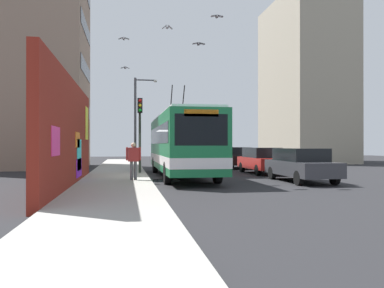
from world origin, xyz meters
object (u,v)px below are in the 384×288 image
(city_bus, at_px, (181,143))
(parked_car_black, at_px, (236,157))
(parked_car_red, at_px, (262,160))
(parked_car_dark_gray, at_px, (301,164))
(pedestrian_at_curb, at_px, (133,158))
(traffic_light, at_px, (140,122))
(street_lamp, at_px, (138,116))

(city_bus, bearing_deg, parked_car_black, -34.77)
(parked_car_red, xyz_separation_m, parked_car_black, (5.65, 0.00, 0.00))
(city_bus, xyz_separation_m, parked_car_black, (7.49, -5.20, -1.03))
(parked_car_dark_gray, distance_m, parked_car_black, 11.05)
(pedestrian_at_curb, bearing_deg, parked_car_black, -36.83)
(parked_car_black, bearing_deg, pedestrian_at_curb, 143.17)
(parked_car_dark_gray, bearing_deg, parked_car_red, 0.00)
(parked_car_black, height_order, traffic_light, traffic_light)
(traffic_light, distance_m, street_lamp, 7.21)
(traffic_light, bearing_deg, street_lamp, -0.72)
(pedestrian_at_curb, bearing_deg, parked_car_dark_gray, -94.75)
(parked_car_dark_gray, bearing_deg, pedestrian_at_curb, 85.25)
(parked_car_dark_gray, xyz_separation_m, parked_car_red, (5.40, 0.00, -0.00))
(parked_car_red, relative_size, traffic_light, 1.08)
(city_bus, xyz_separation_m, parked_car_red, (1.84, -5.20, -1.03))
(pedestrian_at_curb, height_order, street_lamp, street_lamp)
(parked_car_black, xyz_separation_m, pedestrian_at_curb, (-10.41, 7.79, 0.31))
(parked_car_black, xyz_separation_m, street_lamp, (1.27, 7.26, 3.12))
(parked_car_black, bearing_deg, parked_car_red, 180.00)
(street_lamp, bearing_deg, parked_car_black, -99.92)
(pedestrian_at_curb, relative_size, street_lamp, 0.26)
(parked_car_black, distance_m, pedestrian_at_curb, 13.00)
(city_bus, bearing_deg, traffic_light, 53.12)
(city_bus, height_order, traffic_light, city_bus)
(street_lamp, bearing_deg, traffic_light, 179.28)
(city_bus, height_order, parked_car_red, city_bus)
(parked_car_red, distance_m, street_lamp, 10.51)
(parked_car_red, distance_m, pedestrian_at_curb, 9.13)
(city_bus, xyz_separation_m, street_lamp, (8.76, 2.06, 2.09))
(parked_car_red, xyz_separation_m, pedestrian_at_curb, (-4.75, 7.79, 0.32))
(parked_car_red, xyz_separation_m, traffic_light, (-0.22, 7.35, 2.19))
(traffic_light, bearing_deg, parked_car_red, -88.27)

